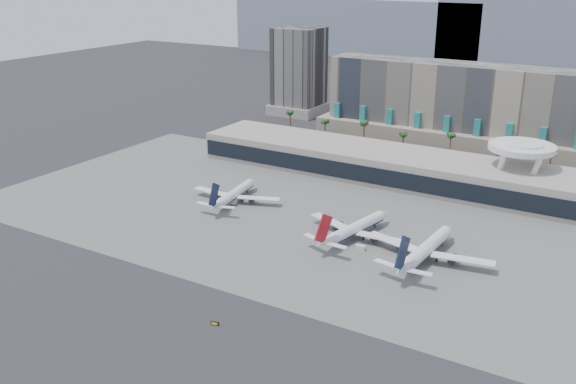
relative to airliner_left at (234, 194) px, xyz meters
The scene contains 13 objects.
ground 63.66m from the airliner_left, 53.15° to the right, with size 900.00×900.00×0.00m, color #232326.
apron_pad 38.49m from the airliner_left, ahead, with size 260.00×130.00×0.06m, color #5B5B59.
hotel 133.26m from the airliner_left, 68.72° to the left, with size 140.00×30.00×42.00m.
office_tower 160.80m from the airliner_left, 110.88° to the left, with size 30.00×30.00×52.00m.
terminal 70.29m from the airliner_left, 57.11° to the left, with size 170.00×32.50×14.50m.
saucer_structure 114.64m from the airliner_left, 34.97° to the left, with size 26.00×26.00×21.89m.
palm_row 104.63m from the airliner_left, 64.39° to the left, with size 157.80×2.80×13.10m.
airliner_left is the anchor object (origin of this frame).
airliner_centre 55.94m from the airliner_left, ahead, with size 39.27×40.78×14.19m.
airliner_right 82.87m from the airliner_left, ahead, with size 43.01×44.35×15.30m.
service_vehicle_a 2.65m from the airliner_left, 99.04° to the right, with size 4.24×2.07×2.07m, color silver.
service_vehicle_b 63.14m from the airliner_left, 13.85° to the right, with size 3.14×1.79×1.61m, color silver.
taxiway_sign 90.68m from the airliner_left, 57.79° to the right, with size 2.19×0.97×1.00m.
Camera 1 is at (100.85, -140.33, 88.76)m, focal length 40.00 mm.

